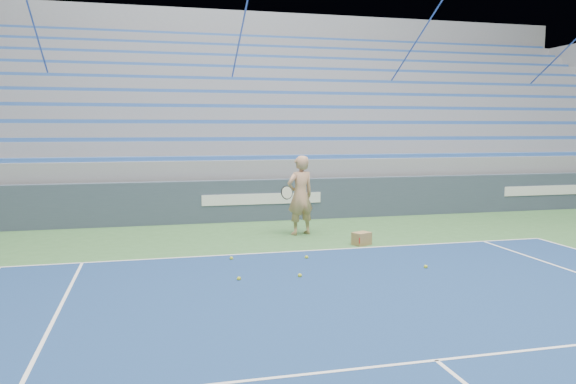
# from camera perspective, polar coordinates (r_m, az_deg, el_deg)

# --- Properties ---
(sponsor_barrier) EXTENTS (30.00, 0.32, 1.10)m
(sponsor_barrier) POSITION_cam_1_polar(r_m,az_deg,el_deg) (15.00, -2.71, -0.82)
(sponsor_barrier) COLOR #384455
(sponsor_barrier) RESTS_ON ground
(bleachers) EXTENTS (31.00, 9.15, 7.30)m
(bleachers) POSITION_cam_1_polar(r_m,az_deg,el_deg) (20.53, -5.86, 6.14)
(bleachers) COLOR gray
(bleachers) RESTS_ON ground
(tennis_player) EXTENTS (0.99, 0.92, 1.83)m
(tennis_player) POSITION_cam_1_polar(r_m,az_deg,el_deg) (12.93, 1.25, -0.34)
(tennis_player) COLOR tan
(tennis_player) RESTS_ON ground
(ball_box) EXTENTS (0.44, 0.40, 0.27)m
(ball_box) POSITION_cam_1_polar(r_m,az_deg,el_deg) (11.99, 7.49, -4.71)
(ball_box) COLOR olive
(ball_box) RESTS_ON ground
(tennis_ball_0) EXTENTS (0.07, 0.07, 0.07)m
(tennis_ball_0) POSITION_cam_1_polar(r_m,az_deg,el_deg) (10.20, 13.82, -7.39)
(tennis_ball_0) COLOR #C9D72B
(tennis_ball_0) RESTS_ON ground
(tennis_ball_1) EXTENTS (0.07, 0.07, 0.07)m
(tennis_ball_1) POSITION_cam_1_polar(r_m,az_deg,el_deg) (10.64, 1.90, -6.64)
(tennis_ball_1) COLOR #C9D72B
(tennis_ball_1) RESTS_ON ground
(tennis_ball_2) EXTENTS (0.07, 0.07, 0.07)m
(tennis_ball_2) POSITION_cam_1_polar(r_m,az_deg,el_deg) (10.59, -5.78, -6.72)
(tennis_ball_2) COLOR #C9D72B
(tennis_ball_2) RESTS_ON ground
(tennis_ball_3) EXTENTS (0.07, 0.07, 0.07)m
(tennis_ball_3) POSITION_cam_1_polar(r_m,az_deg,el_deg) (9.34, 1.21, -8.47)
(tennis_ball_3) COLOR #C9D72B
(tennis_ball_3) RESTS_ON ground
(tennis_ball_4) EXTENTS (0.07, 0.07, 0.07)m
(tennis_ball_4) POSITION_cam_1_polar(r_m,az_deg,el_deg) (9.18, -5.01, -8.77)
(tennis_ball_4) COLOR #C9D72B
(tennis_ball_4) RESTS_ON ground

